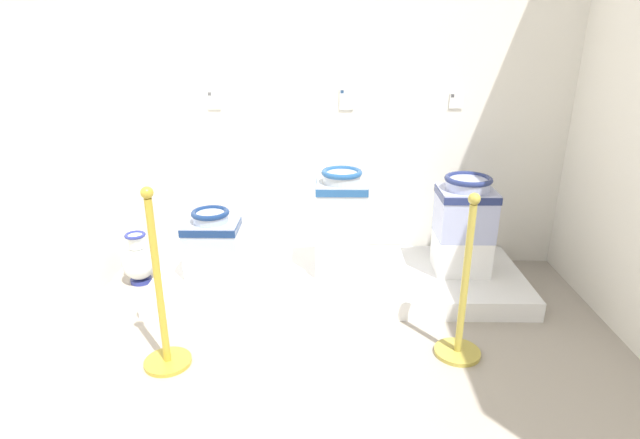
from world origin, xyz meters
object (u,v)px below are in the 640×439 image
(antique_toilet_central_ornate, at_px, (466,206))
(info_placard_first, at_px, (214,99))
(decorative_vase_spare, at_px, (139,261))
(plinth_block_central_ornate, at_px, (461,253))
(plinth_block_rightmost, at_px, (341,254))
(antique_toilet_squat_floral, at_px, (212,237))
(info_placard_third, at_px, (456,100))
(plinth_block_squat_floral, at_px, (215,268))
(info_placard_second, at_px, (346,98))
(antique_toilet_rightmost, at_px, (341,203))
(stanchion_post_near_right, at_px, (462,311))
(stanchion_post_near_left, at_px, (162,316))

(antique_toilet_central_ornate, xyz_separation_m, info_placard_first, (-1.77, 0.44, 0.65))
(antique_toilet_central_ornate, relative_size, decorative_vase_spare, 1.13)
(plinth_block_central_ornate, xyz_separation_m, decorative_vase_spare, (-2.32, 0.03, -0.10))
(info_placard_first, bearing_deg, antique_toilet_central_ornate, -14.04)
(plinth_block_central_ornate, bearing_deg, plinth_block_rightmost, -179.65)
(antique_toilet_squat_floral, relative_size, decorative_vase_spare, 1.02)
(info_placard_first, bearing_deg, info_placard_third, -0.00)
(plinth_block_squat_floral, xyz_separation_m, info_placard_second, (0.93, 0.52, 1.11))
(plinth_block_rightmost, relative_size, info_placard_second, 2.20)
(antique_toilet_rightmost, distance_m, info_placard_second, 0.79)
(info_placard_first, xyz_separation_m, info_placard_third, (1.75, -0.00, -0.00))
(antique_toilet_squat_floral, bearing_deg, stanchion_post_near_right, -25.91)
(stanchion_post_near_left, bearing_deg, plinth_block_rightmost, 43.83)
(antique_toilet_rightmost, xyz_separation_m, decorative_vase_spare, (-1.47, 0.04, -0.47))
(decorative_vase_spare, height_order, stanchion_post_near_right, stanchion_post_near_right)
(antique_toilet_squat_floral, xyz_separation_m, decorative_vase_spare, (-0.58, 0.10, -0.24))
(info_placard_second, bearing_deg, plinth_block_rightmost, -94.80)
(antique_toilet_squat_floral, height_order, plinth_block_rightmost, antique_toilet_squat_floral)
(antique_toilet_squat_floral, relative_size, info_placard_first, 2.90)
(antique_toilet_squat_floral, xyz_separation_m, stanchion_post_near_left, (-0.09, -0.87, -0.10))
(plinth_block_rightmost, xyz_separation_m, decorative_vase_spare, (-1.47, 0.04, -0.09))
(info_placard_second, xyz_separation_m, info_placard_third, (0.79, -0.00, -0.01))
(antique_toilet_central_ornate, height_order, stanchion_post_near_right, stanchion_post_near_right)
(plinth_block_rightmost, height_order, info_placard_first, info_placard_first)
(plinth_block_central_ornate, height_order, decorative_vase_spare, plinth_block_central_ornate)
(plinth_block_squat_floral, distance_m, info_placard_first, 1.22)
(info_placard_third, bearing_deg, plinth_block_rightmost, -151.56)
(info_placard_first, xyz_separation_m, stanchion_post_near_left, (-0.05, -1.39, -0.97))
(antique_toilet_central_ornate, distance_m, stanchion_post_near_left, 2.08)
(info_placard_first, bearing_deg, stanchion_post_near_right, -38.76)
(info_placard_third, bearing_deg, antique_toilet_squat_floral, -163.25)
(plinth_block_squat_floral, distance_m, antique_toilet_rightmost, 1.01)
(plinth_block_rightmost, bearing_deg, info_placard_first, 154.08)
(plinth_block_central_ornate, xyz_separation_m, info_placard_second, (-0.81, 0.44, 1.02))
(antique_toilet_squat_floral, bearing_deg, plinth_block_rightmost, 4.38)
(info_placard_first, bearing_deg, stanchion_post_near_left, -92.20)
(plinth_block_central_ornate, height_order, stanchion_post_near_left, stanchion_post_near_left)
(antique_toilet_central_ornate, relative_size, info_placard_third, 3.92)
(antique_toilet_rightmost, height_order, info_placard_second, info_placard_second)
(antique_toilet_squat_floral, height_order, stanchion_post_near_left, stanchion_post_near_left)
(antique_toilet_rightmost, xyz_separation_m, stanchion_post_near_left, (-0.98, -0.94, -0.33))
(antique_toilet_squat_floral, bearing_deg, plinth_block_central_ornate, 2.42)
(antique_toilet_rightmost, bearing_deg, stanchion_post_near_left, -136.17)
(plinth_block_central_ornate, xyz_separation_m, info_placard_third, (-0.02, 0.44, 1.01))
(info_placard_second, bearing_deg, stanchion_post_near_right, -64.02)
(antique_toilet_squat_floral, bearing_deg, antique_toilet_rightmost, 4.38)
(stanchion_post_near_right, bearing_deg, plinth_block_rightmost, 128.68)
(stanchion_post_near_left, bearing_deg, plinth_block_central_ornate, 27.30)
(plinth_block_squat_floral, relative_size, info_placard_second, 2.21)
(info_placard_first, bearing_deg, antique_toilet_rightmost, -25.92)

